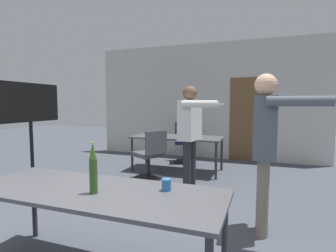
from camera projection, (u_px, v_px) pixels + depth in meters
back_wall at (206, 102)px, 6.80m from camera, size 5.92×0.12×2.96m
conference_table_near at (94, 197)px, 2.09m from camera, size 2.11×0.78×0.73m
conference_table_far at (177, 139)px, 5.47m from camera, size 1.87×0.83×0.73m
tv_screen at (30, 118)px, 4.60m from camera, size 0.44×1.27×1.77m
person_right_polo at (266, 138)px, 2.77m from camera, size 0.78×0.60×1.72m
person_far_watching at (191, 128)px, 4.25m from camera, size 0.75×0.73×1.70m
office_chair_far_right at (184, 143)px, 6.37m from camera, size 0.60×0.65×0.96m
office_chair_side_rolled at (151, 156)px, 4.87m from camera, size 0.68×0.66×0.93m
beer_bottle at (93, 169)px, 1.98m from camera, size 0.06×0.06×0.39m
drink_cup at (166, 185)px, 2.05m from camera, size 0.07×0.07×0.09m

